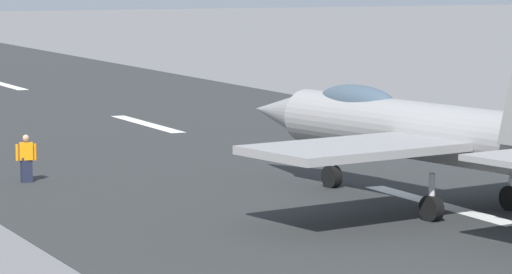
% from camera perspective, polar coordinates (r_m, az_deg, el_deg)
% --- Properties ---
extents(ground_plane, '(400.00, 400.00, 0.00)m').
position_cam_1_polar(ground_plane, '(44.29, 7.14, -2.66)').
color(ground_plane, slate).
extents(runway_strip, '(240.00, 26.00, 0.02)m').
position_cam_1_polar(runway_strip, '(44.27, 7.16, -2.66)').
color(runway_strip, '#2C2E2E').
rests_on(runway_strip, ground).
extents(fighter_jet, '(17.21, 13.91, 5.56)m').
position_cam_1_polar(fighter_jet, '(43.21, 7.07, 0.27)').
color(fighter_jet, gray).
rests_on(fighter_jet, ground).
extents(crew_person, '(0.37, 0.69, 1.63)m').
position_cam_1_polar(crew_person, '(48.80, -9.12, -0.86)').
color(crew_person, '#1E2338').
rests_on(crew_person, ground).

